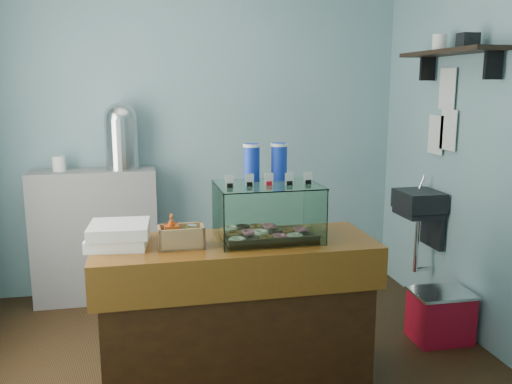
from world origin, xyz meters
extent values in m
plane|color=black|center=(0.00, 0.00, 0.00)|extent=(3.50, 3.50, 0.00)
cube|color=#719DA6|center=(0.00, 1.50, 1.40)|extent=(3.50, 0.04, 2.80)
cube|color=#719DA6|center=(0.00, -1.50, 1.40)|extent=(3.50, 0.04, 2.80)
cube|color=#719DA6|center=(1.75, 0.00, 1.40)|extent=(0.04, 3.00, 2.80)
cube|color=black|center=(1.58, 0.55, 0.90)|extent=(0.30, 0.35, 0.15)
cube|color=black|center=(1.71, 0.55, 0.70)|extent=(0.04, 0.30, 0.35)
cylinder|color=silver|center=(1.65, 0.65, 1.02)|extent=(0.02, 0.02, 0.12)
cylinder|color=silver|center=(1.58, 0.55, 0.55)|extent=(0.04, 0.04, 0.45)
cube|color=black|center=(1.60, 0.30, 2.00)|extent=(0.25, 1.00, 0.03)
cube|color=black|center=(1.67, -0.10, 1.90)|extent=(0.12, 0.03, 0.18)
cube|color=black|center=(1.67, 0.70, 1.90)|extent=(0.12, 0.03, 0.18)
cube|color=white|center=(1.73, 0.45, 1.45)|extent=(0.01, 0.21, 0.30)
cube|color=white|center=(1.73, 0.62, 1.40)|extent=(0.01, 0.21, 0.30)
cube|color=white|center=(1.73, 0.50, 1.75)|extent=(0.01, 0.21, 0.30)
cube|color=#3C1F0B|center=(0.00, -0.25, 0.42)|extent=(1.50, 0.56, 0.84)
cube|color=#472309|center=(0.00, -0.25, 0.87)|extent=(1.60, 0.60, 0.06)
cube|color=#472309|center=(0.00, -0.53, 0.75)|extent=(1.60, 0.04, 0.18)
cube|color=gray|center=(-0.90, 1.32, 0.55)|extent=(1.00, 0.32, 1.10)
cube|color=black|center=(0.19, -0.23, 0.91)|extent=(0.52, 0.37, 0.02)
torus|color=beige|center=(0.00, -0.36, 0.94)|extent=(0.10, 0.10, 0.03)
torus|color=black|center=(0.08, -0.35, 0.94)|extent=(0.10, 0.10, 0.03)
torus|color=brown|center=(0.15, -0.35, 0.94)|extent=(0.10, 0.10, 0.03)
torus|color=#C95E81|center=(0.23, -0.35, 0.94)|extent=(0.10, 0.10, 0.03)
torus|color=beige|center=(0.31, -0.35, 0.94)|extent=(0.10, 0.10, 0.03)
torus|color=black|center=(0.39, -0.35, 0.94)|extent=(0.10, 0.10, 0.03)
torus|color=brown|center=(-0.01, -0.23, 0.94)|extent=(0.10, 0.10, 0.03)
torus|color=#C95E81|center=(0.07, -0.23, 0.94)|extent=(0.10, 0.10, 0.03)
torus|color=beige|center=(0.15, -0.23, 0.94)|extent=(0.10, 0.10, 0.03)
torus|color=black|center=(0.23, -0.23, 0.94)|extent=(0.10, 0.10, 0.03)
torus|color=brown|center=(0.31, -0.23, 0.94)|extent=(0.10, 0.10, 0.03)
torus|color=#C95E81|center=(0.39, -0.23, 0.94)|extent=(0.10, 0.10, 0.03)
torus|color=beige|center=(-0.01, -0.11, 0.94)|extent=(0.10, 0.10, 0.03)
torus|color=black|center=(0.07, -0.11, 0.94)|extent=(0.10, 0.10, 0.03)
torus|color=brown|center=(0.15, -0.11, 0.94)|extent=(0.10, 0.10, 0.03)
torus|color=#C95E81|center=(0.23, -0.10, 0.94)|extent=(0.10, 0.10, 0.03)
cube|color=white|center=(0.20, -0.44, 1.06)|extent=(0.58, 0.01, 0.31)
cube|color=white|center=(0.19, -0.02, 1.06)|extent=(0.58, 0.01, 0.31)
cube|color=white|center=(-0.09, -0.23, 1.06)|extent=(0.01, 0.42, 0.31)
cube|color=white|center=(0.48, -0.23, 1.06)|extent=(0.01, 0.42, 0.31)
cube|color=white|center=(0.19, -0.23, 1.22)|extent=(0.59, 0.44, 0.01)
cube|color=white|center=(-0.03, -0.28, 1.25)|extent=(0.05, 0.00, 0.07)
cube|color=black|center=(-0.03, -0.28, 1.23)|extent=(0.03, 0.02, 0.02)
cube|color=white|center=(0.08, -0.28, 1.25)|extent=(0.05, 0.00, 0.07)
cube|color=black|center=(0.08, -0.28, 1.23)|extent=(0.03, 0.02, 0.02)
cube|color=white|center=(0.19, -0.28, 1.25)|extent=(0.05, 0.00, 0.07)
cube|color=red|center=(0.19, -0.28, 1.23)|extent=(0.03, 0.02, 0.02)
cube|color=white|center=(0.31, -0.28, 1.25)|extent=(0.05, 0.00, 0.07)
cube|color=black|center=(0.31, -0.28, 1.23)|extent=(0.03, 0.02, 0.02)
cube|color=white|center=(0.42, -0.28, 1.25)|extent=(0.05, 0.00, 0.07)
cube|color=black|center=(0.42, -0.28, 1.23)|extent=(0.03, 0.02, 0.02)
cylinder|color=#1737C5|center=(0.13, -0.09, 1.33)|extent=(0.09, 0.09, 0.22)
cylinder|color=white|center=(0.13, -0.09, 1.43)|extent=(0.10, 0.10, 0.02)
cylinder|color=#1737C5|center=(0.30, -0.09, 1.33)|extent=(0.09, 0.09, 0.22)
cylinder|color=white|center=(0.30, -0.09, 1.43)|extent=(0.10, 0.10, 0.02)
cube|color=tan|center=(-0.31, -0.30, 0.91)|extent=(0.25, 0.15, 0.01)
cube|color=tan|center=(-0.31, -0.37, 0.96)|extent=(0.25, 0.02, 0.12)
cube|color=tan|center=(-0.31, -0.23, 0.96)|extent=(0.25, 0.02, 0.12)
cube|color=tan|center=(-0.43, -0.30, 0.96)|extent=(0.02, 0.15, 0.12)
cube|color=tan|center=(-0.19, -0.30, 0.96)|extent=(0.02, 0.15, 0.12)
imported|color=#C14812|center=(-0.36, -0.30, 1.00)|extent=(0.08, 0.08, 0.18)
cylinder|color=#569C2A|center=(-0.25, -0.30, 0.96)|extent=(0.06, 0.06, 0.10)
cylinder|color=silver|center=(-0.25, -0.30, 1.02)|extent=(0.05, 0.05, 0.01)
cube|color=white|center=(-0.65, -0.19, 0.93)|extent=(0.35, 0.35, 0.06)
cube|color=white|center=(-0.64, -0.20, 1.00)|extent=(0.34, 0.34, 0.06)
cylinder|color=silver|center=(-0.66, 1.33, 1.10)|extent=(0.30, 0.30, 0.01)
cylinder|color=silver|center=(-0.66, 1.33, 1.31)|extent=(0.26, 0.26, 0.40)
sphere|color=silver|center=(-0.66, 1.33, 1.51)|extent=(0.26, 0.26, 0.26)
cube|color=red|center=(1.51, 0.04, 0.17)|extent=(0.40, 0.30, 0.34)
cube|color=silver|center=(1.51, 0.04, 0.35)|extent=(0.42, 0.32, 0.02)
camera|label=1|loc=(-0.51, -3.18, 1.78)|focal=38.00mm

